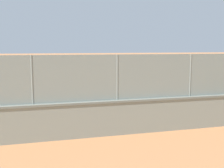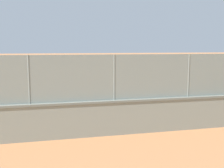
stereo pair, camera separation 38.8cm
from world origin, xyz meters
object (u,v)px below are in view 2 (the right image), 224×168
(sports_ball, at_px, (89,93))
(courtside_bench, at_px, (20,116))
(player_at_service_line, at_px, (187,93))
(player_crossing_court, at_px, (76,80))

(sports_ball, distance_m, courtside_bench, 8.17)
(player_at_service_line, distance_m, sports_ball, 7.77)
(player_at_service_line, distance_m, courtside_bench, 7.89)
(sports_ball, relative_size, courtside_bench, 0.11)
(sports_ball, bearing_deg, player_crossing_court, -40.63)
(player_crossing_court, xyz_separation_m, sports_ball, (-0.82, 0.71, -0.85))
(player_crossing_court, xyz_separation_m, courtside_bench, (3.37, 7.71, -0.48))
(player_crossing_court, height_order, sports_ball, player_crossing_court)
(player_at_service_line, height_order, courtside_bench, player_at_service_line)
(sports_ball, bearing_deg, player_at_service_line, 118.44)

